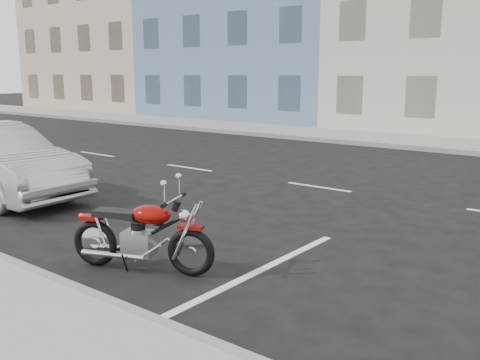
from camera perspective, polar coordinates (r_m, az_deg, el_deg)
The scene contains 6 objects.
ground at distance 11.32m, azimuth 17.20°, elevation -2.05°, with size 120.00×120.00×0.00m, color black.
sidewalk_far at distance 21.14m, azimuth 13.11°, elevation 4.43°, with size 80.00×3.40×0.15m, color gray.
curb_far at distance 19.62m, azimuth 10.99°, elevation 4.01°, with size 80.00×0.12×0.16m, color gray.
bldg_far_west at distance 40.16m, azimuth -10.53°, elevation 16.17°, with size 12.00×12.00×12.00m, color tan.
bldg_blue at distance 32.31m, azimuth 4.48°, elevation 18.42°, with size 12.00×12.00×13.00m, color slate.
motorcycle at distance 6.75m, azimuth -5.06°, elevation -6.58°, with size 1.88×0.94×0.99m.
Camera 1 is at (3.86, -10.34, 2.53)m, focal length 40.00 mm.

